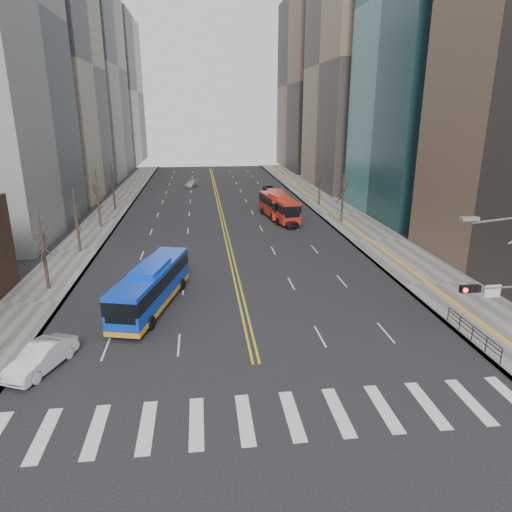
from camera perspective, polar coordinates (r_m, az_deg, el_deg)
The scene contains 15 objects.
ground at distance 23.90m, azimuth 1.60°, elevation -19.50°, with size 220.00×220.00×0.00m, color black.
sidewalk_right at distance 68.55m, azimuth 10.56°, elevation 5.19°, with size 7.00×130.00×0.15m, color slate.
sidewalk_left at distance 66.82m, azimuth -18.58°, elevation 4.25°, with size 5.00×130.00×0.15m, color slate.
crosswalk at distance 23.89m, azimuth 1.60°, elevation -19.49°, with size 26.70×4.00×0.01m.
centerline at distance 75.29m, azimuth -4.66°, elevation 6.47°, with size 0.55×100.00×0.01m.
office_towers at distance 87.93m, azimuth -5.41°, elevation 23.69°, with size 83.00×134.00×58.00m.
pedestrian_railing at distance 33.15m, azimuth 25.45°, elevation -8.45°, with size 0.06×6.06×1.02m.
street_trees at distance 54.40m, azimuth -11.44°, elevation 7.12°, with size 35.20×47.20×7.60m.
blue_bus at distance 35.72m, azimuth -12.93°, elevation -3.59°, with size 5.35×11.93×3.41m.
red_bus_near at distance 64.21m, azimuth 2.84°, elevation 6.33°, with size 4.24×11.21×3.48m.
red_bus_far at distance 66.88m, azimuth 2.76°, elevation 6.73°, with size 3.31×10.69×3.36m.
car_white at distance 29.89m, azimuth -25.26°, elevation -11.36°, with size 1.67×4.79×1.58m, color silver.
car_dark_mid at distance 60.33m, azimuth 4.11°, elevation 4.42°, with size 1.75×4.36×1.48m, color black.
car_silver at distance 93.74m, azimuth -8.07°, elevation 8.92°, with size 1.75×4.31×1.25m, color #A2A3A8.
car_dark_far at distance 87.36m, azimuth 1.68°, elevation 8.43°, with size 1.88×4.08×1.13m, color black.
Camera 1 is at (-2.95, -18.85, 14.39)m, focal length 32.00 mm.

